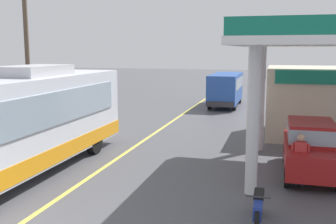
# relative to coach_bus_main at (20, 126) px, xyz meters

# --- Properties ---
(ground) EXTENTS (120.00, 120.00, 0.00)m
(ground) POSITION_rel_coach_bus_main_xyz_m (2.29, 14.94, -1.72)
(ground) COLOR #4C4C51
(lane_divider_stripe) EXTENTS (0.16, 50.00, 0.01)m
(lane_divider_stripe) POSITION_rel_coach_bus_main_xyz_m (2.29, 9.94, -1.72)
(lane_divider_stripe) COLOR #D8CC4C
(lane_divider_stripe) RESTS_ON ground
(coach_bus_main) EXTENTS (2.60, 11.04, 3.69)m
(coach_bus_main) POSITION_rel_coach_bus_main_xyz_m (0.00, 0.00, 0.00)
(coach_bus_main) COLOR silver
(coach_bus_main) RESTS_ON ground
(car_at_pump) EXTENTS (1.70, 4.20, 1.82)m
(car_at_pump) POSITION_rel_coach_bus_main_xyz_m (9.42, 2.76, -0.71)
(car_at_pump) COLOR maroon
(car_at_pump) RESTS_ON ground
(minibus_opposing_lane) EXTENTS (2.04, 6.13, 2.44)m
(minibus_opposing_lane) POSITION_rel_coach_bus_main_xyz_m (4.54, 18.75, -0.25)
(minibus_opposing_lane) COLOR #264C9E
(minibus_opposing_lane) RESTS_ON ground
(motorcycle_parked_forecourt) EXTENTS (0.55, 1.80, 0.92)m
(motorcycle_parked_forecourt) POSITION_rel_coach_bus_main_xyz_m (7.91, -1.79, -1.28)
(motorcycle_parked_forecourt) COLOR black
(motorcycle_parked_forecourt) RESTS_ON ground
(pedestrian_near_pump) EXTENTS (0.55, 0.22, 1.66)m
(pedestrian_near_pump) POSITION_rel_coach_bus_main_xyz_m (9.01, 1.38, -0.79)
(pedestrian_near_pump) COLOR #33333F
(pedestrian_near_pump) RESTS_ON ground
(utility_pole_roadside) EXTENTS (1.80, 0.24, 8.39)m
(utility_pole_roadside) POSITION_rel_coach_bus_main_xyz_m (-4.46, 7.12, 2.66)
(utility_pole_roadside) COLOR brown
(utility_pole_roadside) RESTS_ON ground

